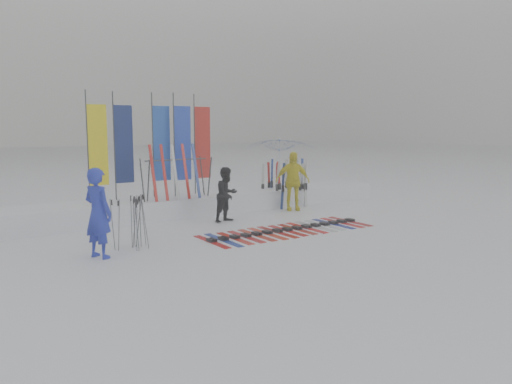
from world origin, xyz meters
TOP-DOWN VIEW (x-y plane):
  - ground at (0.00, 0.00)m, footprint 120.00×120.00m
  - snow_bank at (0.00, 4.60)m, footprint 14.00×1.60m
  - person_blue at (-4.32, 0.88)m, footprint 0.72×0.84m
  - person_black at (0.01, 2.84)m, footprint 0.92×0.80m
  - person_yellow at (2.82, 3.32)m, footprint 1.23×0.95m
  - tent_canopy at (3.90, 5.42)m, footprint 3.29×3.32m
  - ski_row at (0.69, 0.80)m, footprint 4.80×1.70m
  - pole_cluster at (-3.39, 1.26)m, footprint 0.82×0.83m
  - feather_flags at (-1.39, 4.80)m, footprint 3.99×0.29m
  - ski_rack at (-0.95, 4.20)m, footprint 2.04×0.80m
  - upright_skis at (3.20, 4.12)m, footprint 1.32×1.21m

SIDE VIEW (x-z plane):
  - ground at x=0.00m, z-range 0.00..0.00m
  - ski_row at x=0.69m, z-range 0.00..0.07m
  - snow_bank at x=0.00m, z-range 0.00..0.60m
  - pole_cluster at x=-3.39m, z-range -0.03..1.22m
  - upright_skis at x=3.20m, z-range -0.05..1.61m
  - person_black at x=0.01m, z-range 0.00..1.61m
  - person_blue at x=-4.32m, z-range 0.00..1.94m
  - person_yellow at x=2.82m, z-range 0.00..1.95m
  - tent_canopy at x=3.90m, z-range 0.00..2.41m
  - ski_rack at x=-0.95m, z-range 0.77..2.00m
  - feather_flags at x=-1.39m, z-range 0.64..3.84m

